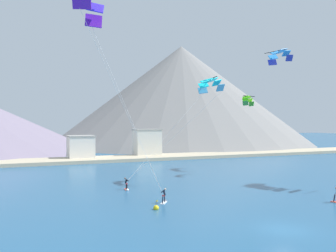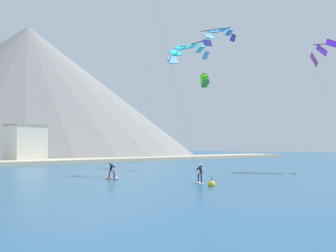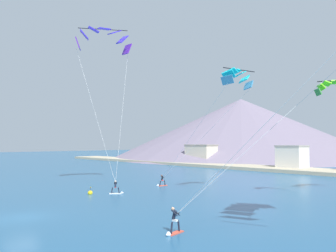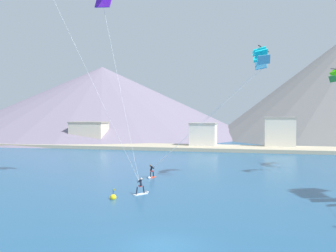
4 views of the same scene
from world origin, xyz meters
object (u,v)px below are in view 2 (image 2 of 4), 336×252
object	(u,v)px
kitesurfer_near_lead	(113,175)
parafoil_kite_distant_low_drift	(204,79)
parafoil_kite_near_lead	(187,52)
parafoil_kite_distant_high_outer	(219,34)
race_marker_buoy	(212,184)
kitesurfer_mid_center	(199,178)

from	to	relation	value
kitesurfer_near_lead	parafoil_kite_distant_low_drift	world-z (taller)	parafoil_kite_distant_low_drift
parafoil_kite_near_lead	kitesurfer_near_lead	bearing A→B (deg)	-176.33
parafoil_kite_distant_high_outer	race_marker_buoy	world-z (taller)	parafoil_kite_distant_high_outer
kitesurfer_near_lead	parafoil_kite_near_lead	size ratio (longest dim) A/B	0.13
parafoil_kite_near_lead	parafoil_kite_distant_high_outer	world-z (taller)	parafoil_kite_distant_high_outer
parafoil_kite_near_lead	parafoil_kite_distant_low_drift	world-z (taller)	parafoil_kite_near_lead
kitesurfer_near_lead	parafoil_kite_distant_high_outer	xyz separation A→B (m)	(31.04, 8.90, 20.13)
kitesurfer_near_lead	kitesurfer_mid_center	bearing A→B (deg)	-79.56
kitesurfer_near_lead	parafoil_kite_distant_high_outer	distance (m)	38.05
parafoil_kite_distant_low_drift	race_marker_buoy	bearing A→B (deg)	-143.56
parafoil_kite_distant_high_outer	parafoil_kite_distant_low_drift	xyz separation A→B (m)	(-9.39, -3.78, -8.44)
kitesurfer_mid_center	parafoil_kite_near_lead	distance (m)	19.48
kitesurfer_near_lead	parafoil_kite_near_lead	bearing A→B (deg)	3.67
kitesurfer_mid_center	parafoil_kite_distant_high_outer	world-z (taller)	parafoil_kite_distant_high_outer
parafoil_kite_distant_low_drift	kitesurfer_near_lead	bearing A→B (deg)	-166.71
parafoil_kite_near_lead	race_marker_buoy	world-z (taller)	parafoil_kite_near_lead
kitesurfer_near_lead	parafoil_kite_near_lead	distance (m)	18.15
parafoil_kite_near_lead	parafoil_kite_distant_low_drift	xyz separation A→B (m)	(9.41, 4.33, -1.68)
kitesurfer_mid_center	race_marker_buoy	xyz separation A→B (m)	(-1.91, -2.54, -0.30)
kitesurfer_near_lead	parafoil_kite_distant_low_drift	size ratio (longest dim) A/B	0.52
parafoil_kite_distant_low_drift	parafoil_kite_distant_high_outer	bearing A→B (deg)	21.96
race_marker_buoy	kitesurfer_mid_center	bearing A→B (deg)	53.02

